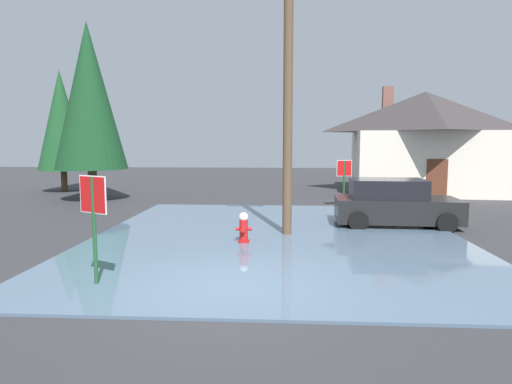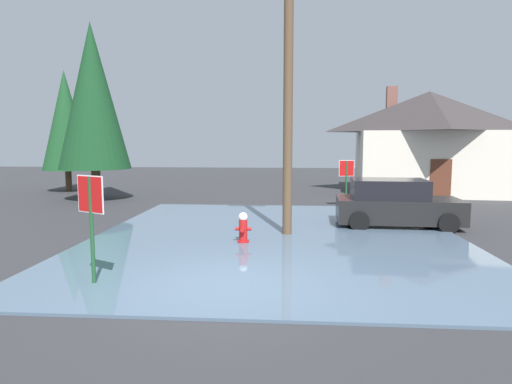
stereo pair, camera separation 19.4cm
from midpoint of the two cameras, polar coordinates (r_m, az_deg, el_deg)
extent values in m
cube|color=#2D2D30|center=(8.98, -3.02, -12.38)|extent=(80.00, 80.00, 0.10)
cube|color=#4C6075|center=(13.30, 3.11, -5.76)|extent=(10.82, 12.59, 0.06)
cube|color=silver|center=(7.80, 2.91, -14.95)|extent=(3.80, 0.61, 0.01)
cylinder|color=#1E4C28|center=(9.27, -19.85, -4.85)|extent=(0.08, 0.08, 2.18)
cube|color=white|center=(9.16, -20.03, -0.28)|extent=(0.66, 0.36, 0.74)
cube|color=red|center=(9.16, -20.03, -0.28)|extent=(0.63, 0.35, 0.70)
cylinder|color=red|center=(12.44, -1.21, -6.50)|extent=(0.32, 0.32, 0.11)
cylinder|color=red|center=(12.37, -1.22, -4.92)|extent=(0.24, 0.24, 0.59)
sphere|color=white|center=(12.30, -1.22, -3.24)|extent=(0.26, 0.26, 0.26)
cylinder|color=red|center=(12.38, -2.01, -4.77)|extent=(0.11, 0.10, 0.10)
cylinder|color=red|center=(12.35, -0.42, -4.80)|extent=(0.11, 0.10, 0.10)
cylinder|color=red|center=(12.20, -1.29, -4.94)|extent=(0.12, 0.11, 0.12)
cylinder|color=brown|center=(13.36, 4.59, 12.61)|extent=(0.28, 0.28, 8.56)
cylinder|color=#1E4C28|center=(19.57, 11.85, 0.99)|extent=(0.08, 0.08, 2.04)
cube|color=white|center=(19.52, 11.89, 3.01)|extent=(0.68, 0.20, 0.69)
cube|color=red|center=(19.52, 11.89, 3.01)|extent=(0.64, 0.20, 0.66)
cube|color=silver|center=(26.82, 21.39, 3.62)|extent=(8.10, 7.15, 3.41)
pyramid|color=#332D2D|center=(26.85, 21.64, 9.63)|extent=(8.75, 7.72, 2.22)
cube|color=brown|center=(27.72, 17.29, 10.83)|extent=(0.65, 0.65, 2.00)
cube|color=#592D1E|center=(23.68, 22.93, 1.51)|extent=(1.00, 0.15, 2.00)
cube|color=black|center=(15.68, 18.18, -2.20)|extent=(4.12, 2.09, 0.78)
cube|color=black|center=(15.53, 17.10, 0.40)|extent=(2.50, 1.78, 0.64)
cylinder|color=black|center=(16.93, 22.11, -2.58)|extent=(0.65, 0.25, 0.64)
cylinder|color=black|center=(15.14, 23.93, -3.69)|extent=(0.65, 0.25, 0.64)
cylinder|color=black|center=(16.44, 12.82, -2.52)|extent=(0.65, 0.25, 0.64)
cylinder|color=black|center=(14.59, 13.54, -3.67)|extent=(0.65, 0.25, 0.64)
cylinder|color=#4C3823|center=(23.06, -19.69, 0.94)|extent=(0.43, 0.43, 1.53)
cone|color=#143D1E|center=(23.07, -20.10, 11.53)|extent=(3.41, 3.41, 6.98)
cylinder|color=#4C3823|center=(27.69, -22.84, 1.38)|extent=(0.34, 0.34, 1.24)
cone|color=#194723|center=(27.63, -23.16, 8.49)|extent=(2.75, 2.75, 5.63)
camera|label=1|loc=(0.10, -89.58, 0.05)|focal=30.99mm
camera|label=2|loc=(0.10, 90.42, -0.05)|focal=30.99mm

